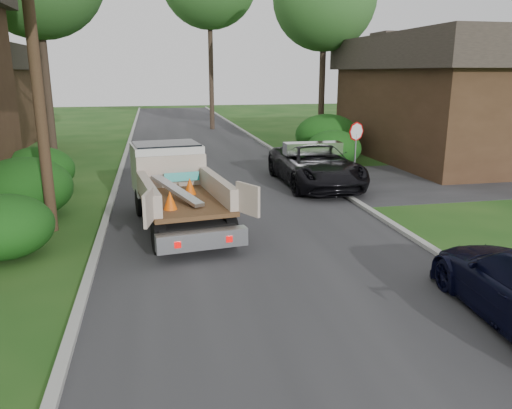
{
  "coord_description": "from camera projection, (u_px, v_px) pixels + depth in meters",
  "views": [
    {
      "loc": [
        -2.57,
        -9.35,
        4.33
      ],
      "look_at": [
        -0.2,
        2.21,
        1.2
      ],
      "focal_mm": 35.0,
      "sensor_mm": 36.0,
      "label": 1
    }
  ],
  "objects": [
    {
      "name": "stop_sign",
      "position": [
        356.0,
        140.0,
        19.54
      ],
      "size": [
        0.71,
        0.32,
        2.48
      ],
      "color": "slate",
      "rests_on": "ground"
    },
    {
      "name": "house_right",
      "position": [
        463.0,
        96.0,
        25.43
      ],
      "size": [
        9.72,
        12.96,
        6.2
      ],
      "rotation": [
        0.0,
        0.0,
        1.57
      ],
      "color": "#3B2618",
      "rests_on": "ground"
    },
    {
      "name": "hedge_right_a",
      "position": [
        334.0,
        148.0,
        23.68
      ],
      "size": [
        2.6,
        2.6,
        1.7
      ],
      "primitive_type": "ellipsoid",
      "color": "#154610",
      "rests_on": "ground"
    },
    {
      "name": "curb_left",
      "position": [
        116.0,
        187.0,
        19.12
      ],
      "size": [
        0.2,
        90.0,
        0.12
      ],
      "primitive_type": "cube",
      "color": "#9E9E99",
      "rests_on": "ground"
    },
    {
      "name": "hedge_right_b",
      "position": [
        327.0,
        135.0,
        26.59
      ],
      "size": [
        3.38,
        3.38,
        2.21
      ],
      "primitive_type": "ellipsoid",
      "color": "#154610",
      "rests_on": "ground"
    },
    {
      "name": "hedge_left_a",
      "position": [
        3.0,
        227.0,
        11.9
      ],
      "size": [
        2.34,
        2.34,
        1.53
      ],
      "primitive_type": "ellipsoid",
      "color": "#154610",
      "rests_on": "ground"
    },
    {
      "name": "utility_pole",
      "position": [
        33.0,
        39.0,
        12.79
      ],
      "size": [
        2.42,
        1.25,
        10.0
      ],
      "color": "#382619",
      "rests_on": "ground"
    },
    {
      "name": "road",
      "position": [
        222.0,
        184.0,
        19.93
      ],
      "size": [
        8.0,
        90.0,
        0.02
      ],
      "primitive_type": "cube",
      "color": "#28282B",
      "rests_on": "ground"
    },
    {
      "name": "black_pickup",
      "position": [
        315.0,
        165.0,
        19.56
      ],
      "size": [
        2.71,
        5.84,
        1.62
      ],
      "primitive_type": "imported",
      "rotation": [
        0.0,
        0.0,
        -0.0
      ],
      "color": "black",
      "rests_on": "ground"
    },
    {
      "name": "ground",
      "position": [
        286.0,
        286.0,
        10.46
      ],
      "size": [
        120.0,
        120.0,
        0.0
      ],
      "primitive_type": "plane",
      "color": "#174313",
      "rests_on": "ground"
    },
    {
      "name": "hedge_left_b",
      "position": [
        24.0,
        188.0,
        15.11
      ],
      "size": [
        2.86,
        2.86,
        1.87
      ],
      "primitive_type": "ellipsoid",
      "color": "#154610",
      "rests_on": "ground"
    },
    {
      "name": "flatbed_truck",
      "position": [
        173.0,
        181.0,
        14.85
      ],
      "size": [
        3.16,
        6.07,
        2.2
      ],
      "rotation": [
        0.0,
        0.0,
        0.14
      ],
      "color": "black",
      "rests_on": "ground"
    },
    {
      "name": "hedge_left_c",
      "position": [
        38.0,
        170.0,
        18.39
      ],
      "size": [
        2.6,
        2.6,
        1.7
      ],
      "primitive_type": "ellipsoid",
      "color": "#154610",
      "rests_on": "ground"
    },
    {
      "name": "side_street",
      "position": [
        503.0,
        177.0,
        21.31
      ],
      "size": [
        16.0,
        7.0,
        0.02
      ],
      "primitive_type": "cube",
      "color": "#28282B",
      "rests_on": "ground"
    },
    {
      "name": "curb_right",
      "position": [
        319.0,
        179.0,
        20.71
      ],
      "size": [
        0.2,
        90.0,
        0.12
      ],
      "primitive_type": "cube",
      "color": "#9E9E99",
      "rests_on": "ground"
    }
  ]
}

